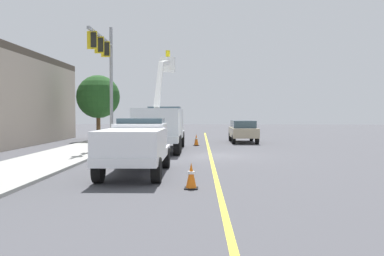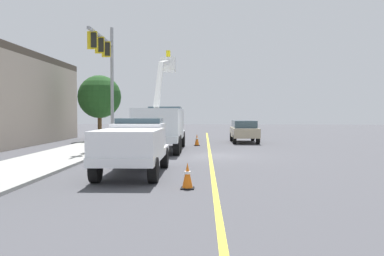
{
  "view_description": "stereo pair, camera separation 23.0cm",
  "coord_description": "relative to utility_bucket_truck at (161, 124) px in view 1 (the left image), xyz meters",
  "views": [
    {
      "loc": [
        -21.86,
        -0.02,
        2.27
      ],
      "look_at": [
        1.99,
        1.07,
        1.4
      ],
      "focal_mm": 38.59,
      "sensor_mm": 36.0,
      "label": 1
    },
    {
      "loc": [
        -21.85,
        -0.24,
        2.27
      ],
      "look_at": [
        1.99,
        1.07,
        1.4
      ],
      "focal_mm": 38.59,
      "sensor_mm": 36.0,
      "label": 2
    }
  ],
  "objects": [
    {
      "name": "utility_bucket_truck",
      "position": [
        0.0,
        0.0,
        0.0
      ],
      "size": [
        8.26,
        2.76,
        6.28
      ],
      "color": "silver",
      "rests_on": "ground"
    },
    {
      "name": "lane_centre_stripe",
      "position": [
        -3.02,
        -2.98,
        -1.59
      ],
      "size": [
        49.99,
        1.47,
        0.01
      ],
      "primitive_type": "cube",
      "rotation": [
        0.0,
        0.0,
        0.03
      ],
      "color": "yellow",
      "rests_on": "ground"
    },
    {
      "name": "traffic_cone_leading",
      "position": [
        -12.64,
        -2.42,
        -1.21
      ],
      "size": [
        0.4,
        0.4,
        0.79
      ],
      "color": "black",
      "rests_on": "ground"
    },
    {
      "name": "traffic_signal_mast",
      "position": [
        1.39,
        3.76,
        3.87
      ],
      "size": [
        5.89,
        0.65,
        8.11
      ],
      "color": "gray",
      "rests_on": "ground"
    },
    {
      "name": "ground",
      "position": [
        -3.02,
        -2.98,
        -1.6
      ],
      "size": [
        120.0,
        120.0,
        0.0
      ],
      "primitive_type": "plane",
      "color": "#47474C"
    },
    {
      "name": "passing_minivan",
      "position": [
        7.04,
        -5.49,
        -0.62
      ],
      "size": [
        4.85,
        2.05,
        1.69
      ],
      "color": "tan",
      "rests_on": "ground"
    },
    {
      "name": "service_pickup_truck",
      "position": [
        -9.89,
        -0.25,
        -0.48
      ],
      "size": [
        5.65,
        2.31,
        2.06
      ],
      "color": "white",
      "rests_on": "ground"
    },
    {
      "name": "sidewalk_far_side",
      "position": [
        -3.22,
        4.66,
        -1.54
      ],
      "size": [
        60.07,
        5.17,
        0.12
      ],
      "primitive_type": "cube",
      "rotation": [
        0.0,
        0.0,
        0.03
      ],
      "color": "#9E9E99",
      "rests_on": "ground"
    },
    {
      "name": "street_tree_right",
      "position": [
        7.71,
        5.99,
        1.96
      ],
      "size": [
        3.43,
        3.43,
        5.29
      ],
      "color": "brown",
      "rests_on": "ground"
    },
    {
      "name": "traffic_cone_mid_front",
      "position": [
        3.63,
        -2.0,
        -1.19
      ],
      "size": [
        0.4,
        0.4,
        0.82
      ],
      "color": "black",
      "rests_on": "ground"
    }
  ]
}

